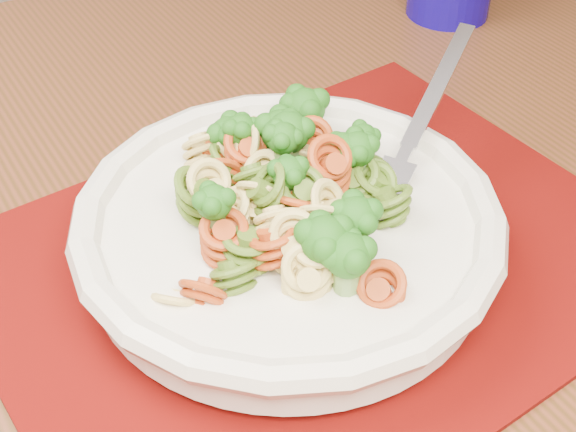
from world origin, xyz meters
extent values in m
cube|color=#582A18|center=(0.23, 0.38, 0.76)|extent=(1.51, 1.21, 0.04)
cube|color=#582A18|center=(0.69, 0.91, 0.37)|extent=(0.09, 0.09, 0.74)
cube|color=#520803|center=(0.20, 0.32, 0.79)|extent=(0.49, 0.44, 0.00)
cylinder|color=silver|center=(0.18, 0.32, 0.79)|extent=(0.11, 0.11, 0.01)
cylinder|color=silver|center=(0.18, 0.32, 0.81)|extent=(0.24, 0.24, 0.03)
torus|color=silver|center=(0.18, 0.32, 0.83)|extent=(0.26, 0.26, 0.02)
camera|label=1|loc=(0.09, -0.03, 1.14)|focal=50.00mm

